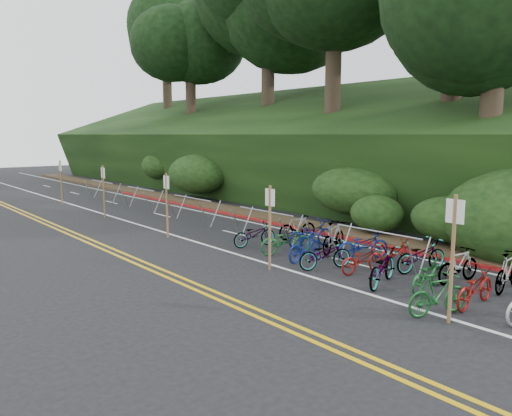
{
  "coord_description": "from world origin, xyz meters",
  "views": [
    {
      "loc": [
        -8.81,
        -5.76,
        3.95
      ],
      "look_at": [
        2.62,
        8.07,
        1.3
      ],
      "focal_mm": 35.0,
      "sensor_mm": 36.0,
      "label": 1
    }
  ],
  "objects": [
    {
      "name": "bike_front",
      "position": [
        0.98,
        -0.19,
        0.48
      ],
      "size": [
        0.92,
        1.66,
        0.96
      ],
      "primitive_type": "imported",
      "rotation": [
        0.0,
        0.0,
        1.26
      ],
      "color": "#144C1E",
      "rests_on": "ground"
    },
    {
      "name": "signposts_rest",
      "position": [
        0.6,
        14.0,
        1.43
      ],
      "size": [
        0.08,
        18.4,
        2.5
      ],
      "color": "brown",
      "rests_on": "ground"
    },
    {
      "name": "red_curb",
      "position": [
        5.7,
        12.0,
        0.05
      ],
      "size": [
        0.25,
        28.0,
        0.1
      ],
      "primitive_type": "cube",
      "color": "maroon",
      "rests_on": "ground"
    },
    {
      "name": "road_markings",
      "position": [
        0.63,
        10.1,
        0.0
      ],
      "size": [
        7.47,
        80.0,
        0.01
      ],
      "color": "gold",
      "rests_on": "ground"
    },
    {
      "name": "tree_cluster",
      "position": [
        9.76,
        22.04,
        10.99
      ],
      "size": [
        32.0,
        53.67,
        17.58
      ],
      "color": "#2D2319",
      "rests_on": "ground"
    },
    {
      "name": "bike_racks_rest",
      "position": [
        3.0,
        13.0,
        0.85
      ],
      "size": [
        1.14,
        23.0,
        1.17
      ],
      "color": "gray",
      "rests_on": "ground"
    },
    {
      "name": "signpost_near",
      "position": [
        0.77,
        -0.58,
        1.56
      ],
      "size": [
        0.08,
        0.4,
        2.74
      ],
      "color": "brown",
      "rests_on": "ground"
    },
    {
      "name": "embankment",
      "position": [
        12.96,
        19.04,
        2.57
      ],
      "size": [
        14.3,
        48.14,
        9.11
      ],
      "color": "black",
      "rests_on": "ground"
    },
    {
      "name": "bike_valet",
      "position": [
        2.98,
        2.37,
        0.47
      ],
      "size": [
        3.48,
        12.51,
        1.07
      ],
      "color": "beige",
      "rests_on": "ground"
    },
    {
      "name": "ground",
      "position": [
        0.0,
        0.0,
        0.0
      ],
      "size": [
        120.0,
        120.0,
        0.0
      ],
      "primitive_type": "plane",
      "color": "black",
      "rests_on": "ground"
    }
  ]
}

